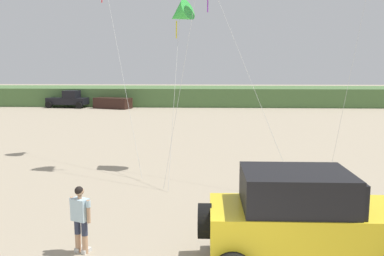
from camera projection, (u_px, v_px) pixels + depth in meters
The scene contains 6 objects.
dune_ridge at pixel (169, 96), 51.25m from camera, with size 90.00×9.76×2.15m, color #4C703D.
jeep at pixel (308, 218), 8.80m from camera, with size 4.86×2.41×2.26m.
person_watching at pixel (80, 216), 9.70m from camera, with size 0.58×0.42×1.67m.
distant_pickup at pixel (69, 99), 46.48m from camera, with size 4.80×2.90×1.98m.
distant_sedan at pixel (113, 103), 45.50m from camera, with size 4.20×1.70×1.20m, color black.
kite_white_parafoil at pixel (180, 14), 17.76m from camera, with size 1.52×4.93×7.55m.
Camera 1 is at (-0.05, -5.58, 4.44)m, focal length 37.68 mm.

